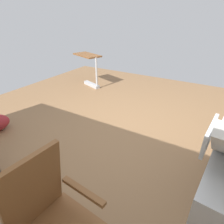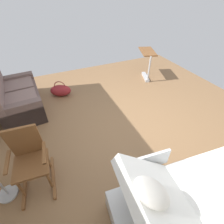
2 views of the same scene
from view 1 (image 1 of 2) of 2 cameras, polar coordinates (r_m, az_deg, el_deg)
ground_plane at (r=3.21m, az=1.97°, el=-5.87°), size 6.63×6.63×0.00m
rocking_chair at (r=1.55m, az=-18.11°, el=-29.75°), size 0.80×0.54×1.05m
overbed_table at (r=5.17m, az=-6.92°, el=13.68°), size 0.89×0.65×0.84m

